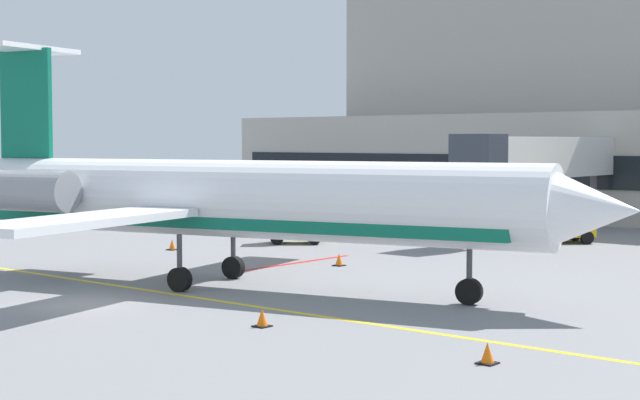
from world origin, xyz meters
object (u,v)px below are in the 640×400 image
Objects in this scene: regional_jet at (222,199)px; baggage_tug at (552,226)px; belt_loader at (290,225)px; pushback_tractor at (191,213)px; fuel_tank at (271,204)px.

regional_jet is 22.81m from baggage_tug.
belt_loader is (-8.30, 13.31, -2.33)m from regional_jet.
regional_jet is at bearing -40.00° from pushback_tractor.
fuel_tank is (3.41, 3.99, 0.48)m from pushback_tractor.
regional_jet is at bearing -58.06° from belt_loader.
baggage_tug is 23.22m from pushback_tractor.
regional_jet is at bearing -51.38° from fuel_tank.
pushback_tractor is (-22.49, -5.76, -0.01)m from baggage_tug.
baggage_tug is 1.04× the size of pushback_tractor.
fuel_tank reaches higher than baggage_tug.
regional_jet reaches higher than baggage_tug.
belt_loader is 0.51× the size of fuel_tank.
belt_loader reaches higher than baggage_tug.
regional_jet is 26.22m from pushback_tractor.
pushback_tractor is 1.14× the size of belt_loader.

